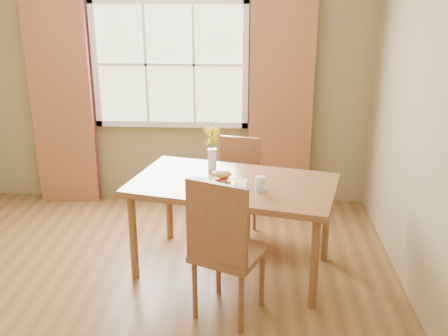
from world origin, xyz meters
TOP-DOWN VIEW (x-y plane):
  - room at (0.00, 0.00)m, footprint 4.24×3.84m
  - window at (0.00, 1.87)m, footprint 1.62×0.06m
  - curtain_left at (-1.15, 1.78)m, footprint 0.65×0.08m
  - curtain_right at (1.15, 1.78)m, footprint 0.65×0.08m
  - dining_table at (0.72, 0.39)m, footprint 1.79×1.26m
  - chair_near at (0.68, -0.32)m, footprint 0.59×0.59m
  - chair_far at (0.73, 1.09)m, footprint 0.45×0.45m
  - placemat at (0.60, 0.30)m, footprint 0.47×0.36m
  - plate at (0.60, 0.26)m, footprint 0.33×0.33m
  - croissant_sandwich at (0.63, 0.27)m, footprint 0.17×0.12m
  - water_glass at (0.93, 0.23)m, footprint 0.07×0.07m
  - flower_vase at (0.53, 0.67)m, footprint 0.16×0.16m

SIDE VIEW (x-z plane):
  - chair_far at x=0.73m, z-range 0.04..0.97m
  - chair_near at x=0.68m, z-range 0.05..1.14m
  - dining_table at x=0.72m, z-range 0.31..1.10m
  - placemat at x=0.60m, z-range 0.79..0.79m
  - plate at x=0.60m, z-range 0.79..0.81m
  - water_glass at x=0.93m, z-range 0.79..0.90m
  - croissant_sandwich at x=0.63m, z-range 0.81..0.93m
  - flower_vase at x=0.53m, z-range 0.84..1.22m
  - curtain_left at x=-1.15m, z-range 0.00..2.20m
  - curtain_right at x=1.15m, z-range 0.00..2.20m
  - room at x=0.00m, z-range -0.02..2.72m
  - window at x=0.00m, z-range 0.84..2.16m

